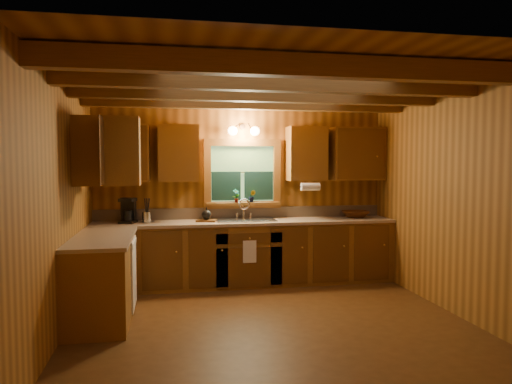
{
  "coord_description": "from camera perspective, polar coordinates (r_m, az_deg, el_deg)",
  "views": [
    {
      "loc": [
        -1.07,
        -4.95,
        1.71
      ],
      "look_at": [
        0.0,
        0.8,
        1.35
      ],
      "focal_mm": 33.39,
      "sensor_mm": 36.0,
      "label": 1
    }
  ],
  "objects": [
    {
      "name": "window_sill",
      "position": [
        6.88,
        -1.56,
        -1.4
      ],
      "size": [
        1.06,
        0.14,
        0.04
      ],
      "primitive_type": "cube",
      "color": "brown",
      "rests_on": "room"
    },
    {
      "name": "dish_towel",
      "position": [
        6.42,
        -0.77,
        -7.16
      ],
      "size": [
        0.18,
        0.01,
        0.3
      ],
      "primitive_type": "cube",
      "color": "white",
      "rests_on": "base_cabinets"
    },
    {
      "name": "cutting_board",
      "position": [
        6.61,
        -5.95,
        -3.43
      ],
      "size": [
        0.31,
        0.25,
        0.02
      ],
      "primitive_type": "cube",
      "rotation": [
        0.0,
        0.0,
        -0.28
      ],
      "color": "#543212",
      "rests_on": "countertop"
    },
    {
      "name": "backsplash",
      "position": [
        6.96,
        -1.64,
        -2.5
      ],
      "size": [
        4.2,
        0.02,
        0.16
      ],
      "primitive_type": "cube",
      "color": "#9E856A",
      "rests_on": "room"
    },
    {
      "name": "room",
      "position": [
        5.08,
        1.65,
        -1.11
      ],
      "size": [
        4.2,
        4.2,
        4.2
      ],
      "color": "#503013",
      "rests_on": "ground"
    },
    {
      "name": "sink",
      "position": [
        6.69,
        -1.26,
        -3.81
      ],
      "size": [
        0.82,
        0.48,
        0.43
      ],
      "color": "silver",
      "rests_on": "countertop"
    },
    {
      "name": "potted_plant_left",
      "position": [
        6.82,
        -2.39,
        -0.45
      ],
      "size": [
        0.12,
        0.11,
        0.2
      ],
      "primitive_type": "imported",
      "rotation": [
        0.0,
        0.0,
        0.42
      ],
      "color": "#543212",
      "rests_on": "window_sill"
    },
    {
      "name": "wicker_basket",
      "position": [
        7.19,
        11.82,
        -2.62
      ],
      "size": [
        0.46,
        0.46,
        0.1
      ],
      "primitive_type": "imported",
      "rotation": [
        0.0,
        0.0,
        -0.17
      ],
      "color": "#48230C",
      "rests_on": "countertop"
    },
    {
      "name": "window",
      "position": [
        6.9,
        -1.63,
        2.02
      ],
      "size": [
        1.12,
        0.08,
        1.0
      ],
      "color": "brown",
      "rests_on": "room"
    },
    {
      "name": "dishwasher_panel",
      "position": [
        5.79,
        -14.43,
        -9.37
      ],
      "size": [
        0.02,
        0.6,
        0.8
      ],
      "primitive_type": "cube",
      "color": "white",
      "rests_on": "base_cabinets"
    },
    {
      "name": "paper_towel_roll",
      "position": [
        6.79,
        6.52,
        0.63
      ],
      "size": [
        0.27,
        0.11,
        0.11
      ],
      "primitive_type": "cylinder",
      "rotation": [
        0.0,
        1.57,
        0.0
      ],
      "color": "white",
      "rests_on": "upper_cabinets"
    },
    {
      "name": "wall_sconce",
      "position": [
        6.8,
        -1.47,
        7.36
      ],
      "size": [
        0.45,
        0.21,
        0.17
      ],
      "color": "black",
      "rests_on": "room"
    },
    {
      "name": "teakettle",
      "position": [
        6.6,
        -5.95,
        -2.74
      ],
      "size": [
        0.14,
        0.14,
        0.17
      ],
      "rotation": [
        0.0,
        0.0,
        0.31
      ],
      "color": "black",
      "rests_on": "cutting_board"
    },
    {
      "name": "upper_cabinets",
      "position": [
        6.39,
        -6.03,
        4.67
      ],
      "size": [
        4.19,
        1.77,
        0.78
      ],
      "color": "brown",
      "rests_on": "room"
    },
    {
      "name": "utensil_crock",
      "position": [
        6.61,
        -12.97,
        -2.89
      ],
      "size": [
        0.12,
        0.12,
        0.33
      ],
      "rotation": [
        0.0,
        0.0,
        -0.19
      ],
      "color": "silver",
      "rests_on": "countertop"
    },
    {
      "name": "potted_plant_right",
      "position": [
        6.88,
        -0.47,
        -0.5
      ],
      "size": [
        0.11,
        0.1,
        0.17
      ],
      "primitive_type": "imported",
      "rotation": [
        0.0,
        0.0,
        -0.32
      ],
      "color": "#543212",
      "rests_on": "window_sill"
    },
    {
      "name": "ceiling_beams",
      "position": [
        5.12,
        1.68,
        12.28
      ],
      "size": [
        4.2,
        2.54,
        0.18
      ],
      "color": "brown",
      "rests_on": "room"
    },
    {
      "name": "countertop",
      "position": [
        6.32,
        -5.11,
        -4.03
      ],
      "size": [
        4.2,
        2.24,
        0.04
      ],
      "color": "tan",
      "rests_on": "base_cabinets"
    },
    {
      "name": "coffee_maker",
      "position": [
        6.65,
        -15.06,
        -2.16
      ],
      "size": [
        0.19,
        0.24,
        0.34
      ],
      "rotation": [
        0.0,
        0.0,
        -0.3
      ],
      "color": "black",
      "rests_on": "countertop"
    },
    {
      "name": "base_cabinets",
      "position": [
        6.39,
        -5.21,
        -8.05
      ],
      "size": [
        4.2,
        2.22,
        0.86
      ],
      "color": "brown",
      "rests_on": "ground"
    }
  ]
}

